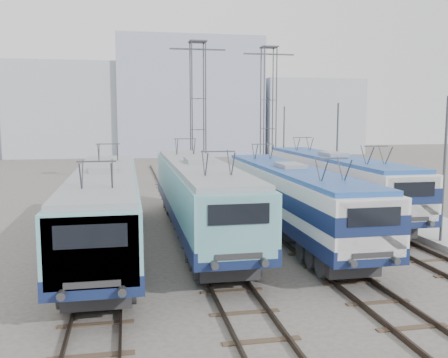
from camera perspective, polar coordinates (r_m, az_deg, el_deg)
ground at (r=20.27m, az=6.02°, el=-10.34°), size 160.00×160.00×0.00m
platform at (r=31.45m, az=19.70°, el=-4.12°), size 4.00×70.00×0.30m
locomotive_far_left at (r=22.72m, az=-13.45°, el=-2.76°), size 2.85×18.00×3.39m
locomotive_center_left at (r=24.96m, az=-2.89°, el=-1.52°), size 2.94×18.59×3.50m
locomotive_center_right at (r=25.10m, az=7.65°, el=-1.73°), size 2.75×17.40×3.27m
locomotive_far_right at (r=31.48m, az=12.42°, el=0.10°), size 2.84×17.97×3.38m
catenary_tower_west at (r=40.87m, az=-2.99°, el=7.96°), size 4.50×1.20×12.00m
catenary_tower_east at (r=44.19m, az=5.09°, el=7.88°), size 4.50×1.20×12.00m
mast_front at (r=25.11m, az=23.85°, el=0.66°), size 0.12×0.12×7.00m
mast_mid at (r=35.58m, az=12.78°, el=2.84°), size 0.12×0.12×7.00m
mast_rear at (r=46.78m, az=6.85°, el=3.97°), size 0.12×0.12×7.00m
building_west at (r=80.89m, az=-17.04°, el=7.53°), size 18.00×12.00×14.00m
building_center at (r=81.10m, az=-4.18°, el=9.23°), size 22.00×14.00×18.00m
building_east at (r=85.78m, az=9.33°, el=7.04°), size 16.00×12.00×12.00m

